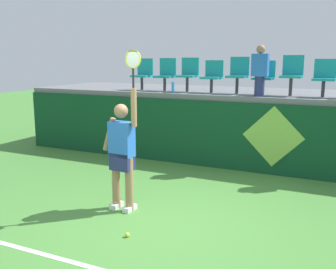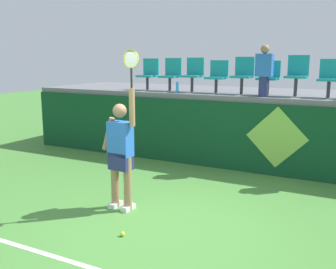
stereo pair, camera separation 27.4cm
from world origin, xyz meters
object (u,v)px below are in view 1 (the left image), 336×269
(stadium_chair_5, at_px, (264,76))
(stadium_chair_7, at_px, (324,76))
(stadium_chair_2, at_px, (188,73))
(stadium_chair_1, at_px, (166,73))
(stadium_chair_0, at_px, (143,73))
(stadium_chair_6, at_px, (292,73))
(spectator_0, at_px, (260,70))
(tennis_ball, at_px, (127,235))
(tennis_player, at_px, (122,151))
(stadium_chair_4, at_px, (238,73))
(stadium_chair_3, at_px, (213,75))
(water_bottle, at_px, (173,87))

(stadium_chair_5, height_order, stadium_chair_7, stadium_chair_7)
(stadium_chair_2, relative_size, stadium_chair_5, 1.09)
(stadium_chair_1, relative_size, stadium_chair_7, 1.02)
(stadium_chair_0, relative_size, stadium_chair_5, 1.06)
(stadium_chair_6, bearing_deg, stadium_chair_1, 179.98)
(stadium_chair_5, height_order, stadium_chair_6, stadium_chair_6)
(stadium_chair_6, bearing_deg, spectator_0, -144.41)
(tennis_ball, distance_m, stadium_chair_5, 5.02)
(tennis_player, xyz_separation_m, stadium_chair_6, (1.97, 3.69, 1.12))
(stadium_chair_5, bearing_deg, spectator_0, -90.00)
(tennis_player, bearing_deg, stadium_chair_4, 77.80)
(stadium_chair_5, xyz_separation_m, spectator_0, (-0.00, -0.42, 0.14))
(stadium_chair_1, bearing_deg, stadium_chair_3, -0.26)
(water_bottle, xyz_separation_m, stadium_chair_6, (2.58, 0.47, 0.36))
(water_bottle, relative_size, stadium_chair_0, 0.33)
(tennis_ball, xyz_separation_m, stadium_chair_0, (-2.25, 4.55, 2.00))
(stadium_chair_0, bearing_deg, stadium_chair_7, -0.03)
(water_bottle, bearing_deg, tennis_ball, -73.53)
(stadium_chair_3, distance_m, stadium_chair_6, 1.78)
(stadium_chair_0, bearing_deg, tennis_ball, -63.66)
(stadium_chair_3, distance_m, spectator_0, 1.27)
(tennis_player, xyz_separation_m, stadium_chair_4, (0.80, 3.69, 1.10))
(stadium_chair_1, height_order, stadium_chair_4, stadium_chair_4)
(stadium_chair_0, distance_m, stadium_chair_6, 3.63)
(stadium_chair_3, xyz_separation_m, stadium_chair_6, (1.78, 0.00, 0.07))
(stadium_chair_3, height_order, stadium_chair_4, stadium_chair_4)
(stadium_chair_0, xyz_separation_m, stadium_chair_2, (1.24, -0.00, 0.02))
(stadium_chair_6, xyz_separation_m, spectator_0, (-0.59, -0.42, 0.07))
(stadium_chair_0, relative_size, stadium_chair_6, 0.91)
(water_bottle, relative_size, stadium_chair_5, 0.35)
(tennis_player, xyz_separation_m, stadium_chair_0, (-1.66, 3.69, 1.07))
(water_bottle, height_order, stadium_chair_7, stadium_chair_7)
(stadium_chair_3, distance_m, stadium_chair_7, 2.43)
(stadium_chair_4, xyz_separation_m, stadium_chair_6, (1.17, 0.00, 0.02))
(stadium_chair_7, relative_size, spectator_0, 0.73)
(stadium_chair_0, relative_size, stadium_chair_4, 0.95)
(water_bottle, relative_size, stadium_chair_1, 0.32)
(stadium_chair_1, distance_m, spectator_0, 2.44)
(water_bottle, relative_size, stadium_chair_3, 0.35)
(stadium_chair_3, height_order, stadium_chair_6, stadium_chair_6)
(stadium_chair_3, distance_m, stadium_chair_4, 0.61)
(stadium_chair_0, relative_size, stadium_chair_1, 0.99)
(stadium_chair_3, bearing_deg, tennis_player, -92.94)
(stadium_chair_0, relative_size, stadium_chair_3, 1.05)
(stadium_chair_6, distance_m, stadium_chair_7, 0.65)
(stadium_chair_5, relative_size, stadium_chair_7, 0.95)
(tennis_player, distance_m, water_bottle, 3.36)
(stadium_chair_0, xyz_separation_m, spectator_0, (3.04, -0.42, 0.13))
(stadium_chair_7, bearing_deg, stadium_chair_5, -179.84)
(water_bottle, distance_m, stadium_chair_5, 2.07)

